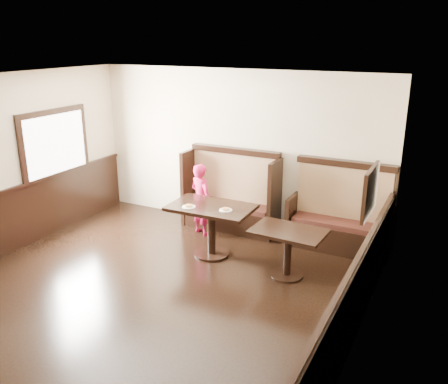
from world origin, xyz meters
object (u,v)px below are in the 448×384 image
Objects in this scene: booth_neighbor at (340,220)px; table_main at (211,218)px; table_neighbor at (288,242)px; child at (201,199)px; booth_main at (232,200)px.

table_main is at bearing -145.96° from booth_neighbor.
table_main is 1.31m from table_neighbor.
booth_neighbor is at bearing 32.58° from table_main.
table_main is 0.88m from child.
booth_neighbor is 1.36m from table_neighbor.
child is (-2.30, -0.49, 0.15)m from booth_neighbor.
booth_main is at bearing 179.95° from booth_neighbor.
booth_main reaches higher than table_neighbor.
table_main is (0.22, -1.17, 0.11)m from booth_main.
booth_main is 1.06× the size of booth_neighbor.
child is (-1.87, 0.79, 0.10)m from table_neighbor.
booth_main is 1.20m from table_main.
table_neighbor is 0.83× the size of child.
booth_main is 1.38× the size of child.
child reaches higher than table_neighbor.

